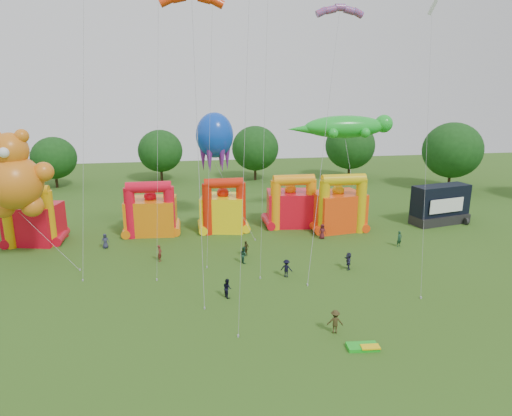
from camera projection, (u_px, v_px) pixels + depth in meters
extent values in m
plane|color=#335518|center=(273.00, 376.00, 26.76)|extent=(160.00, 160.00, 0.00)
cylinder|color=#352314|center=(449.00, 178.00, 74.05)|extent=(0.44, 0.44, 3.72)
ellipsoid|color=#143E13|center=(452.00, 150.00, 72.86)|extent=(9.30, 9.30, 8.89)
cylinder|color=#352314|center=(349.00, 169.00, 82.29)|extent=(0.44, 0.44, 3.51)
ellipsoid|color=#143E13|center=(350.00, 146.00, 81.17)|extent=(8.77, 8.78, 8.39)
cylinder|color=#352314|center=(255.00, 171.00, 81.46)|extent=(0.44, 0.44, 3.30)
ellipsoid|color=#143E13|center=(255.00, 148.00, 80.40)|extent=(8.25, 8.25, 7.88)
cylinder|color=#352314|center=(161.00, 172.00, 80.79)|extent=(0.44, 0.44, 3.09)
ellipsoid|color=#143E13|center=(160.00, 151.00, 79.80)|extent=(7.73, 7.72, 7.38)
cylinder|color=#352314|center=(56.00, 179.00, 75.39)|extent=(0.44, 0.44, 2.88)
ellipsoid|color=#143E13|center=(54.00, 158.00, 74.47)|extent=(7.20, 7.20, 6.88)
cube|color=red|center=(34.00, 224.00, 49.04)|extent=(5.98, 5.23, 4.17)
cylinder|color=orange|center=(8.00, 220.00, 47.07)|extent=(1.13, 1.13, 5.96)
cylinder|color=orange|center=(49.00, 219.00, 47.69)|extent=(1.13, 1.13, 5.96)
cylinder|color=orange|center=(25.00, 192.00, 46.60)|extent=(4.57, 1.19, 1.19)
sphere|color=orange|center=(32.00, 202.00, 48.41)|extent=(1.40, 1.40, 1.40)
cube|color=orange|center=(151.00, 216.00, 52.31)|extent=(5.82, 4.82, 3.99)
cylinder|color=red|center=(130.00, 213.00, 50.24)|extent=(1.21, 1.21, 5.70)
cylinder|color=red|center=(170.00, 211.00, 50.91)|extent=(1.21, 1.21, 5.70)
cylinder|color=red|center=(149.00, 187.00, 49.83)|extent=(4.88, 1.27, 1.27)
sphere|color=red|center=(150.00, 196.00, 51.71)|extent=(1.40, 1.40, 1.40)
cube|color=yellow|center=(223.00, 213.00, 53.27)|extent=(5.63, 4.88, 4.13)
cylinder|color=red|center=(207.00, 209.00, 51.38)|extent=(1.08, 1.08, 5.89)
cylinder|color=red|center=(241.00, 208.00, 51.98)|extent=(1.08, 1.08, 5.89)
cylinder|color=red|center=(224.00, 183.00, 50.91)|extent=(4.37, 1.13, 1.13)
sphere|color=red|center=(223.00, 193.00, 52.65)|extent=(1.40, 1.40, 1.40)
cube|color=red|center=(290.00, 208.00, 55.28)|extent=(5.91, 4.96, 4.10)
cylinder|color=orange|center=(276.00, 205.00, 53.22)|extent=(1.19, 1.19, 5.86)
cylinder|color=orange|center=(311.00, 204.00, 53.88)|extent=(1.19, 1.19, 5.86)
cylinder|color=orange|center=(294.00, 180.00, 52.78)|extent=(4.83, 1.25, 1.25)
sphere|color=orange|center=(290.00, 189.00, 54.66)|extent=(1.40, 1.40, 1.40)
cube|color=#FF440D|center=(337.00, 211.00, 53.59)|extent=(6.22, 5.29, 4.38)
cylinder|color=gold|center=(324.00, 207.00, 51.46)|extent=(1.23, 1.23, 6.26)
cylinder|color=gold|center=(361.00, 206.00, 52.14)|extent=(1.23, 1.23, 6.26)
cylinder|color=gold|center=(344.00, 180.00, 50.99)|extent=(4.97, 1.29, 1.29)
sphere|color=gold|center=(338.00, 190.00, 52.94)|extent=(1.40, 1.40, 1.40)
cube|color=black|center=(439.00, 219.00, 56.17)|extent=(7.67, 4.21, 1.10)
cube|color=black|center=(441.00, 200.00, 55.74)|extent=(7.59, 3.86, 3.63)
cube|color=white|center=(447.00, 206.00, 54.48)|extent=(4.91, 1.15, 1.70)
cylinder|color=black|center=(422.00, 224.00, 54.72)|extent=(0.30, 0.90, 0.90)
cylinder|color=black|center=(466.00, 221.00, 55.63)|extent=(0.30, 0.90, 0.90)
sphere|color=orange|center=(15.00, 182.00, 41.71)|extent=(5.01, 5.01, 5.01)
sphere|color=orange|center=(10.00, 150.00, 40.94)|extent=(3.19, 3.19, 3.19)
sphere|color=orange|center=(22.00, 136.00, 40.79)|extent=(1.25, 1.25, 1.25)
sphere|color=orange|center=(44.00, 172.00, 41.88)|extent=(1.82, 1.82, 1.82)
sphere|color=orange|center=(4.00, 207.00, 42.11)|extent=(2.05, 2.05, 2.05)
sphere|color=orange|center=(32.00, 206.00, 42.50)|extent=(2.05, 2.05, 2.05)
sphere|color=white|center=(4.00, 153.00, 39.48)|extent=(0.91, 0.91, 0.91)
ellipsoid|color=green|center=(345.00, 127.00, 57.37)|extent=(10.58, 3.31, 2.81)
sphere|color=green|center=(384.00, 124.00, 58.10)|extent=(2.27, 2.27, 2.27)
cone|color=green|center=(304.00, 129.00, 56.59)|extent=(4.13, 1.65, 1.65)
sphere|color=green|center=(355.00, 130.00, 59.43)|extent=(1.24, 1.24, 1.24)
sphere|color=green|center=(365.00, 133.00, 56.28)|extent=(1.24, 1.24, 1.24)
sphere|color=green|center=(325.00, 131.00, 58.79)|extent=(1.24, 1.24, 1.24)
sphere|color=green|center=(333.00, 133.00, 55.64)|extent=(1.24, 1.24, 1.24)
ellipsoid|color=#0C3DBD|center=(215.00, 135.00, 54.60)|extent=(4.50, 4.50, 5.40)
cone|color=#591E8C|center=(227.00, 155.00, 55.47)|extent=(1.01, 1.01, 3.60)
cone|color=#591E8C|center=(220.00, 154.00, 56.56)|extent=(1.01, 1.01, 3.60)
cone|color=#591E8C|center=(208.00, 154.00, 56.34)|extent=(1.01, 1.01, 3.60)
cone|color=#591E8C|center=(203.00, 156.00, 55.01)|extent=(1.01, 1.01, 3.60)
cone|color=#591E8C|center=(210.00, 157.00, 53.92)|extent=(1.01, 1.01, 3.60)
cone|color=#591E8C|center=(222.00, 157.00, 54.15)|extent=(1.01, 1.01, 3.60)
cube|color=silver|center=(433.00, 7.00, 36.58)|extent=(1.02, 1.02, 1.10)
cube|color=green|center=(362.00, 347.00, 29.51)|extent=(2.08, 1.17, 0.24)
cube|color=yellow|center=(370.00, 347.00, 29.25)|extent=(1.25, 0.70, 0.10)
imported|color=#292B45|center=(105.00, 241.00, 47.46)|extent=(0.87, 0.67, 1.58)
imported|color=#5E211A|center=(160.00, 253.00, 43.96)|extent=(0.54, 0.68, 1.64)
imported|color=#1B442E|center=(244.00, 255.00, 43.57)|extent=(0.72, 0.87, 1.61)
imported|color=black|center=(286.00, 268.00, 40.34)|extent=(1.21, 1.03, 1.63)
imported|color=#3B3517|center=(246.00, 248.00, 45.40)|extent=(0.89, 0.92, 1.54)
imported|color=#272741|center=(348.00, 261.00, 42.02)|extent=(0.74, 1.58, 1.64)
imported|color=#4F161C|center=(322.00, 231.00, 50.39)|extent=(0.86, 0.59, 1.67)
imported|color=#173925|center=(399.00, 239.00, 47.97)|extent=(0.72, 0.60, 1.68)
imported|color=black|center=(227.00, 288.00, 36.50)|extent=(0.82, 0.92, 1.57)
imported|color=#372F16|center=(335.00, 322.00, 31.20)|extent=(1.19, 0.82, 1.69)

